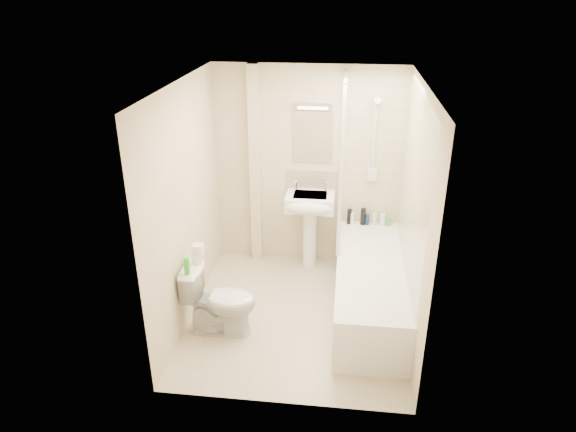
# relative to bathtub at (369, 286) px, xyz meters

# --- Properties ---
(floor) EXTENTS (2.50, 2.50, 0.00)m
(floor) POSITION_rel_bathtub_xyz_m (-0.75, -0.20, -0.29)
(floor) COLOR beige
(floor) RESTS_ON ground
(wall_back) EXTENTS (2.20, 0.02, 2.40)m
(wall_back) POSITION_rel_bathtub_xyz_m (-0.75, 1.05, 0.91)
(wall_back) COLOR beige
(wall_back) RESTS_ON ground
(wall_left) EXTENTS (0.02, 2.50, 2.40)m
(wall_left) POSITION_rel_bathtub_xyz_m (-1.85, -0.20, 0.91)
(wall_left) COLOR beige
(wall_left) RESTS_ON ground
(wall_right) EXTENTS (0.02, 2.50, 2.40)m
(wall_right) POSITION_rel_bathtub_xyz_m (0.35, -0.20, 0.91)
(wall_right) COLOR beige
(wall_right) RESTS_ON ground
(ceiling) EXTENTS (2.20, 2.50, 0.02)m
(ceiling) POSITION_rel_bathtub_xyz_m (-0.75, -0.20, 2.11)
(ceiling) COLOR white
(ceiling) RESTS_ON wall_back
(tile_back) EXTENTS (0.70, 0.01, 1.75)m
(tile_back) POSITION_rel_bathtub_xyz_m (0.00, 1.04, 1.14)
(tile_back) COLOR beige
(tile_back) RESTS_ON wall_back
(tile_right) EXTENTS (0.01, 2.10, 1.75)m
(tile_right) POSITION_rel_bathtub_xyz_m (0.34, 0.00, 1.14)
(tile_right) COLOR beige
(tile_right) RESTS_ON wall_right
(pipe_boxing) EXTENTS (0.12, 0.12, 2.40)m
(pipe_boxing) POSITION_rel_bathtub_xyz_m (-1.37, 0.99, 0.91)
(pipe_boxing) COLOR beige
(pipe_boxing) RESTS_ON ground
(splashback) EXTENTS (0.60, 0.02, 0.30)m
(splashback) POSITION_rel_bathtub_xyz_m (-0.70, 1.04, 0.74)
(splashback) COLOR beige
(splashback) RESTS_ON wall_back
(mirror) EXTENTS (0.46, 0.01, 0.60)m
(mirror) POSITION_rel_bathtub_xyz_m (-0.70, 1.04, 1.29)
(mirror) COLOR white
(mirror) RESTS_ON wall_back
(strip_light) EXTENTS (0.42, 0.07, 0.07)m
(strip_light) POSITION_rel_bathtub_xyz_m (-0.70, 1.02, 1.66)
(strip_light) COLOR silver
(strip_light) RESTS_ON wall_back
(bathtub) EXTENTS (0.70, 2.10, 0.55)m
(bathtub) POSITION_rel_bathtub_xyz_m (0.00, 0.00, 0.00)
(bathtub) COLOR white
(bathtub) RESTS_ON ground
(shower_screen) EXTENTS (0.04, 0.92, 1.80)m
(shower_screen) POSITION_rel_bathtub_xyz_m (-0.35, 0.60, 1.16)
(shower_screen) COLOR white
(shower_screen) RESTS_ON bathtub
(shower_fixture) EXTENTS (0.10, 0.16, 0.99)m
(shower_fixture) POSITION_rel_bathtub_xyz_m (-0.00, 0.99, 1.26)
(shower_fixture) COLOR white
(shower_fixture) RESTS_ON wall_back
(pedestal_sink) EXTENTS (0.56, 0.50, 1.08)m
(pedestal_sink) POSITION_rel_bathtub_xyz_m (-0.70, 0.81, 0.47)
(pedestal_sink) COLOR white
(pedestal_sink) RESTS_ON ground
(bottle_black_a) EXTENTS (0.05, 0.05, 0.19)m
(bottle_black_a) POSITION_rel_bathtub_xyz_m (-0.24, 0.96, 0.36)
(bottle_black_a) COLOR black
(bottle_black_a) RESTS_ON bathtub
(bottle_white_a) EXTENTS (0.05, 0.05, 0.14)m
(bottle_white_a) POSITION_rel_bathtub_xyz_m (-0.20, 0.96, 0.33)
(bottle_white_a) COLOR white
(bottle_white_a) RESTS_ON bathtub
(bottle_black_b) EXTENTS (0.06, 0.06, 0.20)m
(bottle_black_b) POSITION_rel_bathtub_xyz_m (-0.07, 0.96, 0.36)
(bottle_black_b) COLOR black
(bottle_black_b) RESTS_ON bathtub
(bottle_blue) EXTENTS (0.05, 0.05, 0.13)m
(bottle_blue) POSITION_rel_bathtub_xyz_m (-0.02, 0.96, 0.33)
(bottle_blue) COLOR navy
(bottle_blue) RESTS_ON bathtub
(bottle_cream) EXTENTS (0.05, 0.05, 0.15)m
(bottle_cream) POSITION_rel_bathtub_xyz_m (0.06, 0.96, 0.33)
(bottle_cream) COLOR beige
(bottle_cream) RESTS_ON bathtub
(bottle_white_b) EXTENTS (0.06, 0.06, 0.15)m
(bottle_white_b) POSITION_rel_bathtub_xyz_m (0.16, 0.96, 0.34)
(bottle_white_b) COLOR white
(bottle_white_b) RESTS_ON bathtub
(bottle_green) EXTENTS (0.06, 0.06, 0.09)m
(bottle_green) POSITION_rel_bathtub_xyz_m (0.23, 0.96, 0.30)
(bottle_green) COLOR green
(bottle_green) RESTS_ON bathtub
(toilet) EXTENTS (0.43, 0.71, 0.71)m
(toilet) POSITION_rel_bathtub_xyz_m (-1.47, -0.54, 0.07)
(toilet) COLOR white
(toilet) RESTS_ON ground
(toilet_roll_lower) EXTENTS (0.10, 0.10, 0.09)m
(toilet_roll_lower) POSITION_rel_bathtub_xyz_m (-1.70, -0.45, 0.47)
(toilet_roll_lower) COLOR white
(toilet_roll_lower) RESTS_ON toilet
(toilet_roll_upper) EXTENTS (0.12, 0.12, 0.11)m
(toilet_roll_upper) POSITION_rel_bathtub_xyz_m (-1.69, -0.44, 0.56)
(toilet_roll_upper) COLOR white
(toilet_roll_upper) RESTS_ON toilet_roll_lower
(green_bottle) EXTENTS (0.05, 0.05, 0.17)m
(green_bottle) POSITION_rel_bathtub_xyz_m (-1.73, -0.67, 0.51)
(green_bottle) COLOR green
(green_bottle) RESTS_ON toilet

